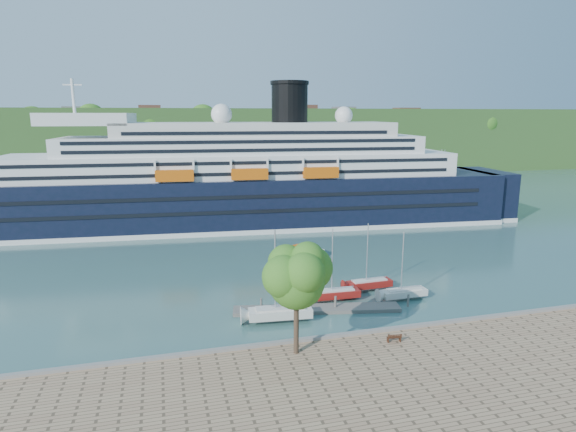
% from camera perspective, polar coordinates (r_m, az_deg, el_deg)
% --- Properties ---
extents(ground, '(400.00, 400.00, 0.00)m').
position_cam_1_polar(ground, '(49.27, 8.00, -14.68)').
color(ground, '#335A56').
rests_on(ground, ground).
extents(far_hillside, '(400.00, 50.00, 24.00)m').
position_cam_1_polar(far_hillside, '(186.51, -9.59, 8.72)').
color(far_hillside, '#325722').
rests_on(far_hillside, ground).
extents(quay_coping, '(220.00, 0.50, 0.30)m').
position_cam_1_polar(quay_coping, '(48.60, 8.13, -13.57)').
color(quay_coping, slate).
rests_on(quay_coping, promenade).
extents(cruise_ship, '(127.87, 29.16, 28.47)m').
position_cam_1_polar(cruise_ship, '(95.91, -7.75, 7.20)').
color(cruise_ship, black).
rests_on(cruise_ship, ground).
extents(park_bench, '(1.48, 0.79, 0.90)m').
position_cam_1_polar(park_bench, '(47.72, 12.45, -13.84)').
color(park_bench, '#3F2112').
rests_on(park_bench, promenade).
extents(promenade_tree, '(6.70, 6.70, 11.10)m').
position_cam_1_polar(promenade_tree, '(42.65, 1.00, -9.28)').
color(promenade_tree, '#2B691B').
rests_on(promenade_tree, promenade).
extents(floating_pontoon, '(19.15, 5.94, 0.42)m').
position_cam_1_polar(floating_pontoon, '(56.02, 3.45, -10.95)').
color(floating_pontoon, slate).
rests_on(floating_pontoon, ground).
extents(sailboat_white_near, '(7.75, 2.81, 9.80)m').
position_cam_1_polar(sailboat_white_near, '(51.51, -0.94, -7.43)').
color(sailboat_white_near, silver).
rests_on(sailboat_white_near, ground).
extents(sailboat_red, '(6.66, 2.05, 8.53)m').
position_cam_1_polar(sailboat_red, '(57.68, 5.68, -6.01)').
color(sailboat_red, maroon).
rests_on(sailboat_red, ground).
extents(sailboat_white_far, '(6.27, 1.88, 8.05)m').
position_cam_1_polar(sailboat_white_far, '(59.59, 13.74, -5.95)').
color(sailboat_white_far, silver).
rests_on(sailboat_white_far, ground).
extents(tender_launch, '(8.51, 5.78, 2.23)m').
position_cam_1_polar(tender_launch, '(74.13, 1.38, -4.41)').
color(tender_launch, '#CE570C').
rests_on(tender_launch, ground).
extents(sailboat_extra, '(6.54, 2.09, 8.36)m').
position_cam_1_polar(sailboat_extra, '(61.69, 9.72, -5.01)').
color(sailboat_extra, maroon).
rests_on(sailboat_extra, ground).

